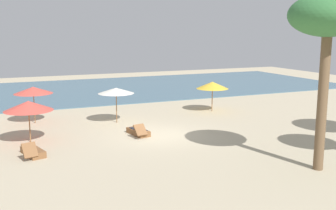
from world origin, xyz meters
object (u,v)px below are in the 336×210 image
umbrella_2 (212,85)px  lounger_0 (138,132)px  umbrella_1 (28,106)px  palm_1 (328,20)px  umbrella_3 (33,90)px  umbrella_0 (116,91)px  lounger_1 (33,152)px

umbrella_2 → lounger_0: 7.80m
umbrella_1 → palm_1: palm_1 is taller
lounger_0 → umbrella_3: bearing=132.8°
umbrella_0 → lounger_0: 3.62m
umbrella_2 → lounger_1: 13.13m
umbrella_0 → lounger_1: bearing=-137.3°
umbrella_0 → umbrella_2: umbrella_0 is taller
umbrella_1 → lounger_1: bearing=-92.7°
umbrella_2 → palm_1: bearing=-99.3°
umbrella_0 → umbrella_1: (-4.98, -2.38, -0.10)m
umbrella_0 → lounger_0: bearing=-86.2°
umbrella_2 → umbrella_3: size_ratio=0.96×
umbrella_2 → lounger_1: umbrella_2 is taller
umbrella_0 → lounger_0: size_ratio=1.16×
lounger_0 → umbrella_0: bearing=93.8°
umbrella_1 → lounger_1: umbrella_1 is taller
umbrella_2 → umbrella_3: (-11.11, 0.96, 0.19)m
lounger_0 → palm_1: (4.63, -7.66, 5.48)m
lounger_1 → lounger_0: bearing=15.8°
umbrella_3 → lounger_1: 6.71m
umbrella_3 → lounger_0: 6.95m
umbrella_3 → lounger_0: (4.58, -4.93, -1.74)m
lounger_0 → lounger_1: bearing=-164.2°
palm_1 → umbrella_1: bearing=139.2°
umbrella_0 → umbrella_1: bearing=-154.4°
umbrella_0 → palm_1: palm_1 is taller
umbrella_2 → lounger_1: (-11.83, -5.47, -1.55)m
umbrella_1 → umbrella_3: bearing=81.6°
lounger_0 → lounger_1: 5.50m
umbrella_0 → palm_1: bearing=-66.0°
umbrella_2 → palm_1: size_ratio=0.32×
umbrella_3 → umbrella_2: bearing=-5.0°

